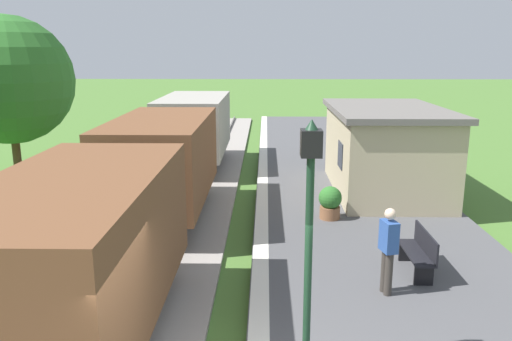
% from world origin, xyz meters
% --- Properties ---
extents(freight_train, '(2.50, 19.40, 2.72)m').
position_xyz_m(freight_train, '(-2.40, 8.45, 1.68)').
color(freight_train, brown).
rests_on(freight_train, rail_near).
extents(station_hut, '(3.50, 5.80, 2.78)m').
position_xyz_m(station_hut, '(4.40, 10.94, 1.65)').
color(station_hut, tan).
rests_on(station_hut, platform_slab).
extents(bench_near_hut, '(0.42, 1.50, 0.91)m').
position_xyz_m(bench_near_hut, '(3.73, 4.55, 0.72)').
color(bench_near_hut, black).
rests_on(bench_near_hut, platform_slab).
extents(person_waiting, '(0.32, 0.42, 1.71)m').
position_xyz_m(person_waiting, '(2.83, 3.60, 1.18)').
color(person_waiting, '#38332D').
rests_on(person_waiting, platform_slab).
extents(potted_planter, '(0.64, 0.64, 0.92)m').
position_xyz_m(potted_planter, '(2.29, 8.03, 0.72)').
color(potted_planter, brown).
rests_on(potted_planter, platform_slab).
extents(lamp_post_near, '(0.28, 0.28, 3.70)m').
position_xyz_m(lamp_post_near, '(1.10, 1.15, 2.80)').
color(lamp_post_near, '#193823').
rests_on(lamp_post_near, platform_slab).
extents(tree_trackside_far, '(4.34, 4.34, 5.98)m').
position_xyz_m(tree_trackside_far, '(-8.23, 11.86, 3.81)').
color(tree_trackside_far, '#4C3823').
rests_on(tree_trackside_far, ground).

